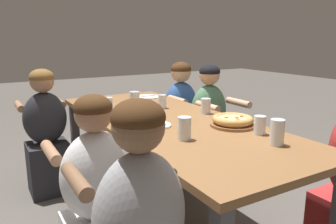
% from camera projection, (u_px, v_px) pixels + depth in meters
% --- Properties ---
extents(ground_plane, '(18.00, 18.00, 0.00)m').
position_uv_depth(ground_plane, '(168.00, 219.00, 2.48)').
color(ground_plane, '#514C47').
rests_on(ground_plane, ground).
extents(dining_table, '(2.27, 0.90, 0.79)m').
position_uv_depth(dining_table, '(168.00, 130.00, 2.33)').
color(dining_table, brown).
rests_on(dining_table, ground).
extents(pizza_board_main, '(0.29, 0.29, 0.07)m').
position_uv_depth(pizza_board_main, '(233.00, 121.00, 2.11)').
color(pizza_board_main, brown).
rests_on(pizza_board_main, dining_table).
extents(empty_plate_a, '(0.23, 0.23, 0.02)m').
position_uv_depth(empty_plate_a, '(148.00, 97.00, 3.13)').
color(empty_plate_a, white).
rests_on(empty_plate_a, dining_table).
extents(empty_plate_b, '(0.20, 0.20, 0.02)m').
position_uv_depth(empty_plate_b, '(156.00, 125.00, 2.12)').
color(empty_plate_b, white).
rests_on(empty_plate_b, dining_table).
extents(cocktail_glass_blue, '(0.08, 0.08, 0.12)m').
position_uv_depth(cocktail_glass_blue, '(133.00, 112.00, 2.32)').
color(cocktail_glass_blue, silver).
rests_on(cocktail_glass_blue, dining_table).
extents(drinking_glass_a, '(0.07, 0.07, 0.14)m').
position_uv_depth(drinking_glass_a, '(108.00, 108.00, 2.39)').
color(drinking_glass_a, silver).
rests_on(drinking_glass_a, dining_table).
extents(drinking_glass_b, '(0.08, 0.08, 0.15)m').
position_uv_depth(drinking_glass_b, '(135.00, 102.00, 2.58)').
color(drinking_glass_b, silver).
rests_on(drinking_glass_b, dining_table).
extents(drinking_glass_c, '(0.08, 0.08, 0.13)m').
position_uv_depth(drinking_glass_c, '(184.00, 129.00, 1.83)').
color(drinking_glass_c, silver).
rests_on(drinking_glass_c, dining_table).
extents(drinking_glass_d, '(0.07, 0.07, 0.12)m').
position_uv_depth(drinking_glass_d, '(206.00, 106.00, 2.45)').
color(drinking_glass_d, silver).
rests_on(drinking_glass_d, dining_table).
extents(drinking_glass_e, '(0.07, 0.07, 0.11)m').
position_uv_depth(drinking_glass_e, '(162.00, 102.00, 2.64)').
color(drinking_glass_e, silver).
rests_on(drinking_glass_e, dining_table).
extents(drinking_glass_f, '(0.07, 0.07, 0.11)m').
position_uv_depth(drinking_glass_f, '(260.00, 126.00, 1.93)').
color(drinking_glass_f, silver).
rests_on(drinking_glass_f, dining_table).
extents(drinking_glass_g, '(0.08, 0.08, 0.14)m').
position_uv_depth(drinking_glass_g, '(277.00, 132.00, 1.73)').
color(drinking_glass_g, silver).
rests_on(drinking_glass_g, dining_table).
extents(diner_far_midleft, '(0.51, 0.40, 1.12)m').
position_uv_depth(diner_far_midleft, '(208.00, 130.00, 3.04)').
color(diner_far_midleft, '#477556').
rests_on(diner_far_midleft, ground).
extents(diner_far_left, '(0.51, 0.40, 1.11)m').
position_uv_depth(diner_far_left, '(181.00, 119.00, 3.44)').
color(diner_far_left, '#2D5193').
rests_on(diner_far_left, ground).
extents(diner_near_midright, '(0.51, 0.40, 1.09)m').
position_uv_depth(diner_near_midright, '(98.00, 209.00, 1.67)').
color(diner_near_midright, silver).
rests_on(diner_near_midright, ground).
extents(diner_near_left, '(0.51, 0.40, 1.10)m').
position_uv_depth(diner_near_left, '(47.00, 137.00, 2.83)').
color(diner_near_left, '#232328').
rests_on(diner_near_left, ground).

